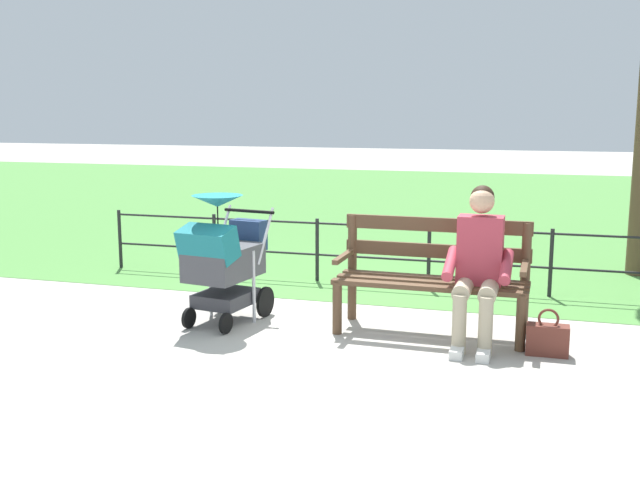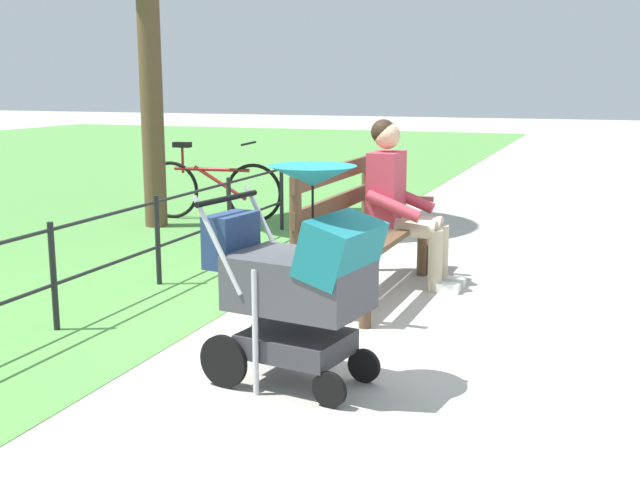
% 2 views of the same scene
% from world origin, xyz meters
% --- Properties ---
extents(ground_plane, '(60.00, 60.00, 0.00)m').
position_xyz_m(ground_plane, '(0.00, 0.00, 0.00)').
color(ground_plane, '#ADA89E').
extents(park_bench, '(1.61, 0.63, 0.96)m').
position_xyz_m(park_bench, '(-0.87, -0.12, 0.53)').
color(park_bench, brown).
rests_on(park_bench, ground).
extents(person_on_bench, '(0.54, 0.74, 1.28)m').
position_xyz_m(person_on_bench, '(-1.26, 0.11, 0.68)').
color(person_on_bench, tan).
rests_on(person_on_bench, ground).
extents(stroller, '(0.63, 0.95, 1.15)m').
position_xyz_m(stroller, '(0.93, 0.16, 0.59)').
color(stroller, black).
rests_on(stroller, ground).
extents(handbag, '(0.32, 0.14, 0.37)m').
position_xyz_m(handbag, '(-1.82, 0.26, 0.13)').
color(handbag, brown).
rests_on(handbag, ground).
extents(park_fence, '(6.19, 0.04, 0.70)m').
position_xyz_m(park_fence, '(0.00, -1.64, 0.41)').
color(park_fence, black).
rests_on(park_fence, ground).
extents(bicycle, '(0.44, 1.66, 0.89)m').
position_xyz_m(bicycle, '(-3.36, -2.62, 0.36)').
color(bicycle, black).
rests_on(bicycle, ground).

